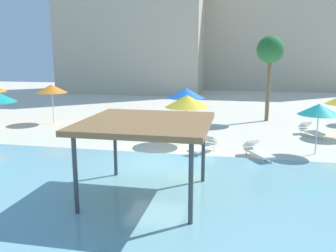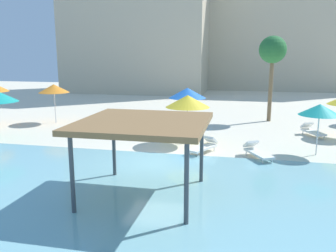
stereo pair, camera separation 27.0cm
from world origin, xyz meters
TOP-DOWN VIEW (x-y plane):
  - ground_plane at (0.00, 0.00)m, footprint 80.00×80.00m
  - lagoon_water at (0.00, -5.25)m, footprint 44.00×13.50m
  - shade_pavilion at (0.58, -3.64)m, footprint 4.17×4.17m
  - beach_umbrella_yellow_0 at (0.85, 3.79)m, footprint 2.37×2.37m
  - beach_umbrella_teal_1 at (7.28, 2.94)m, footprint 1.94×1.94m
  - beach_umbrella_orange_5 at (-9.17, 7.61)m, footprint 2.11×2.11m
  - beach_umbrella_blue_6 at (0.21, 7.67)m, footprint 2.39×2.39m
  - lounge_chair_0 at (4.47, 1.79)m, footprint 1.44×1.95m
  - lounge_chair_1 at (1.96, 2.20)m, footprint 1.40×1.96m
  - lounge_chair_2 at (7.78, 7.09)m, footprint 1.26×1.98m
  - palm_tree_1 at (5.58, 11.45)m, footprint 1.90×1.90m
  - hotel_block_0 at (-9.74, 29.48)m, footprint 17.45×9.65m
  - hotel_block_1 at (9.34, 37.91)m, footprint 21.62×11.25m

SIDE VIEW (x-z plane):
  - ground_plane at x=0.00m, z-range 0.00..0.00m
  - lagoon_water at x=0.00m, z-range 0.00..0.04m
  - lounge_chair_0 at x=4.47m, z-range -0.04..0.70m
  - lounge_chair_1 at x=1.96m, z-range -0.04..0.70m
  - lounge_chair_2 at x=7.78m, z-range -0.04..0.70m
  - beach_umbrella_teal_1 at x=7.28m, z-range 0.97..3.45m
  - beach_umbrella_yellow_0 at x=0.85m, z-range 0.99..3.64m
  - beach_umbrella_blue_6 at x=0.21m, z-range 0.99..3.64m
  - beach_umbrella_orange_5 at x=-9.17m, z-range 1.06..3.77m
  - shade_pavilion at x=0.58m, z-range 1.16..3.82m
  - palm_tree_1 at x=5.58m, z-range 1.92..7.94m
  - hotel_block_1 at x=9.34m, z-range 0.00..16.89m
  - hotel_block_0 at x=-9.74m, z-range 0.00..19.88m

